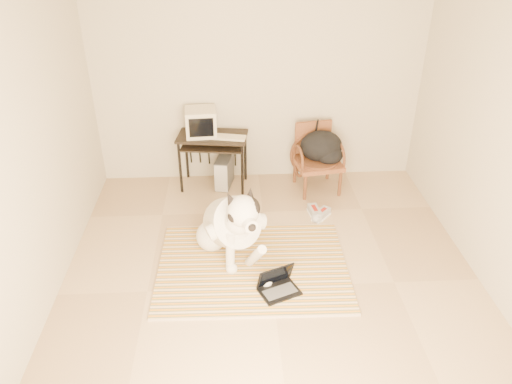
{
  "coord_description": "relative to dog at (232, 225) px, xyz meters",
  "views": [
    {
      "loc": [
        -0.35,
        -3.6,
        3.15
      ],
      "look_at": [
        -0.13,
        0.45,
        0.78
      ],
      "focal_mm": 35.0,
      "sensor_mm": 36.0,
      "label": 1
    }
  ],
  "objects": [
    {
      "name": "crt_monitor",
      "position": [
        -0.34,
        1.51,
        0.48
      ],
      "size": [
        0.38,
        0.37,
        0.32
      ],
      "color": "beige",
      "rests_on": "computer_desk"
    },
    {
      "name": "floor",
      "position": [
        0.37,
        -0.5,
        -0.38
      ],
      "size": [
        4.5,
        4.5,
        0.0
      ],
      "primitive_type": "plane",
      "color": "tan",
      "rests_on": "ground"
    },
    {
      "name": "wall_left",
      "position": [
        -1.63,
        -0.5,
        0.97
      ],
      "size": [
        0.0,
        4.5,
        4.5
      ],
      "primitive_type": "plane",
      "rotation": [
        1.57,
        0.0,
        1.57
      ],
      "color": "#BCB09A",
      "rests_on": "floor"
    },
    {
      "name": "rattan_chair",
      "position": [
        1.07,
        1.38,
        0.03
      ],
      "size": [
        0.61,
        0.6,
        0.82
      ],
      "color": "brown",
      "rests_on": "floor"
    },
    {
      "name": "desk_keyboard",
      "position": [
        -0.01,
        1.38,
        0.33
      ],
      "size": [
        0.42,
        0.23,
        0.03
      ],
      "primitive_type": "cube",
      "rotation": [
        0.0,
        0.0,
        -0.22
      ],
      "color": "beige",
      "rests_on": "computer_desk"
    },
    {
      "name": "dog",
      "position": [
        0.0,
        0.0,
        0.0
      ],
      "size": [
        0.74,
        1.18,
        0.95
      ],
      "color": "silver",
      "rests_on": "rug"
    },
    {
      "name": "rug",
      "position": [
        0.2,
        -0.2,
        -0.37
      ],
      "size": [
        1.89,
        1.46,
        0.02
      ],
      "color": "orange",
      "rests_on": "floor"
    },
    {
      "name": "computer_desk",
      "position": [
        -0.21,
        1.47,
        0.22
      ],
      "size": [
        0.89,
        0.57,
        0.7
      ],
      "color": "black",
      "rests_on": "floor"
    },
    {
      "name": "sneaker_left",
      "position": [
        0.96,
        0.7,
        -0.34
      ],
      "size": [
        0.15,
        0.29,
        0.1
      ],
      "color": "white",
      "rests_on": "floor"
    },
    {
      "name": "sneaker_right",
      "position": [
        1.03,
        0.66,
        -0.34
      ],
      "size": [
        0.26,
        0.27,
        0.09
      ],
      "color": "white",
      "rests_on": "floor"
    },
    {
      "name": "pc_tower",
      "position": [
        -0.08,
        1.5,
        -0.19
      ],
      "size": [
        0.25,
        0.43,
        0.38
      ],
      "color": "#48484A",
      "rests_on": "floor"
    },
    {
      "name": "wall_back",
      "position": [
        0.37,
        1.75,
        0.97
      ],
      "size": [
        4.5,
        0.0,
        4.5
      ],
      "primitive_type": "plane",
      "rotation": [
        1.57,
        0.0,
        0.0
      ],
      "color": "#BCB09A",
      "rests_on": "floor"
    },
    {
      "name": "laptop",
      "position": [
        0.41,
        -0.57,
        -0.3
      ],
      "size": [
        0.43,
        0.37,
        0.25
      ],
      "color": "black",
      "rests_on": "rug"
    },
    {
      "name": "backpack",
      "position": [
        1.13,
        1.37,
        0.17
      ],
      "size": [
        0.52,
        0.45,
        0.38
      ],
      "color": "black",
      "rests_on": "rattan_chair"
    }
  ]
}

